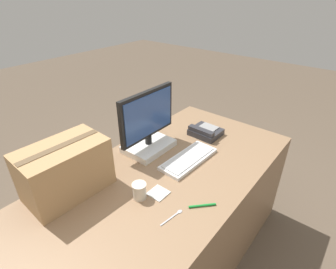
# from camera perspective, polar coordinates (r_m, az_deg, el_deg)

# --- Properties ---
(ground_plane) EXTENTS (12.00, 12.00, 0.00)m
(ground_plane) POSITION_cam_1_polar(r_m,az_deg,el_deg) (2.10, -0.69, -24.69)
(ground_plane) COLOR brown
(office_desk) EXTENTS (1.80, 0.90, 0.74)m
(office_desk) POSITION_cam_1_polar(r_m,az_deg,el_deg) (1.81, -0.76, -17.87)
(office_desk) COLOR #8C6B4C
(office_desk) RESTS_ON ground_plane
(monitor) EXTENTS (0.45, 0.24, 0.41)m
(monitor) POSITION_cam_1_polar(r_m,az_deg,el_deg) (1.70, -4.36, 1.35)
(monitor) COLOR white
(monitor) RESTS_ON office_desk
(keyboard) EXTENTS (0.41, 0.18, 0.03)m
(keyboard) POSITION_cam_1_polar(r_m,az_deg,el_deg) (1.66, 4.51, -5.28)
(keyboard) COLOR silver
(keyboard) RESTS_ON office_desk
(desk_phone) EXTENTS (0.19, 0.21, 0.07)m
(desk_phone) POSITION_cam_1_polar(r_m,az_deg,el_deg) (1.94, 8.11, 0.62)
(desk_phone) COLOR #2D2D33
(desk_phone) RESTS_ON office_desk
(paper_cup_right) EXTENTS (0.08, 0.08, 0.09)m
(paper_cup_right) POSITION_cam_1_polar(r_m,az_deg,el_deg) (1.38, -6.24, -12.09)
(paper_cup_right) COLOR beige
(paper_cup_right) RESTS_ON office_desk
(spoon) EXTENTS (0.14, 0.03, 0.00)m
(spoon) POSITION_cam_1_polar(r_m,az_deg,el_deg) (1.32, 1.39, -17.21)
(spoon) COLOR #B2B2B7
(spoon) RESTS_ON office_desk
(cardboard_box) EXTENTS (0.43, 0.27, 0.28)m
(cardboard_box) POSITION_cam_1_polar(r_m,az_deg,el_deg) (1.45, -21.43, -7.12)
(cardboard_box) COLOR tan
(cardboard_box) RESTS_ON office_desk
(pen_marker) EXTENTS (0.11, 0.10, 0.01)m
(pen_marker) POSITION_cam_1_polar(r_m,az_deg,el_deg) (1.37, 7.46, -15.08)
(pen_marker) COLOR #198C33
(pen_marker) RESTS_ON office_desk
(sticky_note_pad) EXTENTS (0.10, 0.10, 0.01)m
(sticky_note_pad) POSITION_cam_1_polar(r_m,az_deg,el_deg) (1.43, -2.10, -12.62)
(sticky_note_pad) COLOR silver
(sticky_note_pad) RESTS_ON office_desk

